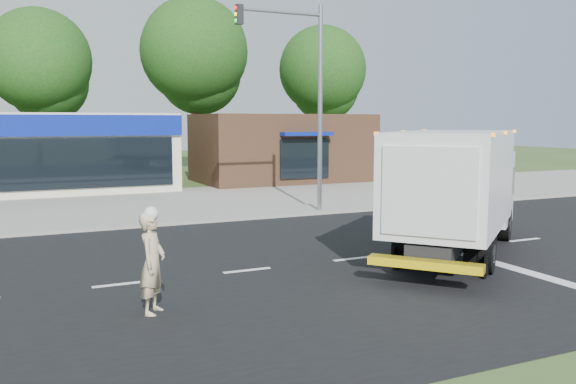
% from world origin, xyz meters
% --- Properties ---
extents(ground, '(120.00, 120.00, 0.00)m').
position_xyz_m(ground, '(0.00, 0.00, 0.00)').
color(ground, '#385123').
rests_on(ground, ground).
extents(road_asphalt, '(60.00, 14.00, 0.02)m').
position_xyz_m(road_asphalt, '(0.00, 0.00, 0.00)').
color(road_asphalt, black).
rests_on(road_asphalt, ground).
extents(sidewalk, '(60.00, 2.40, 0.12)m').
position_xyz_m(sidewalk, '(0.00, 8.20, 0.06)').
color(sidewalk, gray).
rests_on(sidewalk, ground).
extents(parking_apron, '(60.00, 9.00, 0.02)m').
position_xyz_m(parking_apron, '(0.00, 14.00, 0.01)').
color(parking_apron, gray).
rests_on(parking_apron, ground).
extents(lane_markings, '(55.20, 7.00, 0.01)m').
position_xyz_m(lane_markings, '(1.35, -1.35, 0.02)').
color(lane_markings, silver).
rests_on(lane_markings, road_asphalt).
extents(ems_box_truck, '(7.32, 6.64, 3.36)m').
position_xyz_m(ems_box_truck, '(2.61, -0.85, 1.94)').
color(ems_box_truck, black).
rests_on(ems_box_truck, ground).
extents(emergency_worker, '(0.77, 0.84, 2.04)m').
position_xyz_m(emergency_worker, '(-5.77, -2.30, 0.99)').
color(emergency_worker, tan).
rests_on(emergency_worker, ground).
extents(brown_storefront, '(10.00, 6.70, 4.00)m').
position_xyz_m(brown_storefront, '(7.00, 19.98, 2.00)').
color(brown_storefront, '#382316').
rests_on(brown_storefront, ground).
extents(traffic_signal_pole, '(3.51, 0.25, 8.00)m').
position_xyz_m(traffic_signal_pole, '(2.35, 7.60, 4.92)').
color(traffic_signal_pole, gray).
rests_on(traffic_signal_pole, ground).
extents(background_trees, '(36.77, 7.39, 12.10)m').
position_xyz_m(background_trees, '(-0.85, 28.16, 7.38)').
color(background_trees, '#332114').
rests_on(background_trees, ground).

